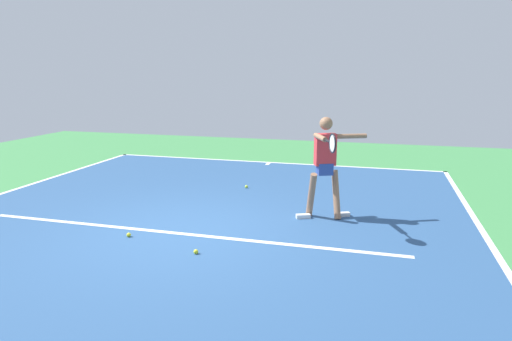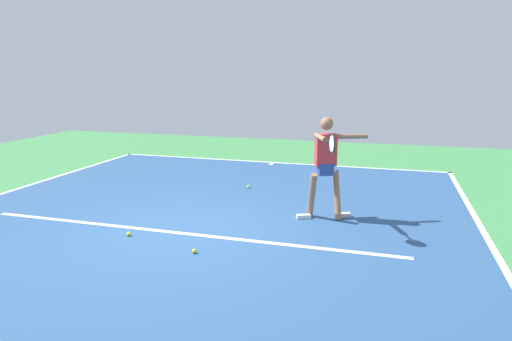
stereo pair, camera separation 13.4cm
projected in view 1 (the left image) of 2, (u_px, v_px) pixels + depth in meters
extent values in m
plane|color=#428E4C|center=(182.00, 232.00, 7.00)|extent=(20.05, 20.05, 0.00)
cube|color=#2D5484|center=(182.00, 232.00, 7.00)|extent=(9.13, 11.55, 0.00)
cube|color=white|center=(270.00, 162.00, 12.39)|extent=(9.13, 0.10, 0.01)
cube|color=white|center=(503.00, 264.00, 5.82)|extent=(0.10, 11.55, 0.01)
cube|color=white|center=(180.00, 233.00, 6.92)|extent=(6.84, 0.10, 0.01)
cube|color=white|center=(268.00, 164.00, 12.20)|extent=(0.10, 0.30, 0.01)
cylinder|color=#9E7051|center=(336.00, 194.00, 7.65)|extent=(0.25, 0.38, 0.83)
cube|color=white|center=(343.00, 214.00, 7.75)|extent=(0.26, 0.19, 0.07)
cylinder|color=#9E7051|center=(311.00, 195.00, 7.59)|extent=(0.25, 0.38, 0.83)
cube|color=white|center=(303.00, 216.00, 7.65)|extent=(0.26, 0.19, 0.07)
cube|color=#2D4799|center=(325.00, 169.00, 7.52)|extent=(0.31, 0.28, 0.20)
cube|color=red|center=(325.00, 149.00, 7.45)|extent=(0.38, 0.30, 0.53)
sphere|color=#9E7051|center=(326.00, 123.00, 7.36)|extent=(0.21, 0.21, 0.21)
cylinder|color=#9E7051|center=(351.00, 136.00, 7.47)|extent=(0.52, 0.29, 0.08)
cylinder|color=#9E7051|center=(320.00, 137.00, 7.12)|extent=(0.29, 0.52, 0.08)
cylinder|color=black|center=(327.00, 141.00, 6.76)|extent=(0.12, 0.21, 0.03)
torus|color=black|center=(332.00, 143.00, 6.52)|extent=(0.14, 0.28, 0.29)
cylinder|color=silver|center=(332.00, 143.00, 6.52)|extent=(0.10, 0.23, 0.25)
sphere|color=#C6E53D|center=(246.00, 187.00, 9.64)|extent=(0.07, 0.07, 0.07)
sphere|color=yellow|center=(129.00, 235.00, 6.77)|extent=(0.07, 0.07, 0.07)
sphere|color=yellow|center=(196.00, 252.00, 6.14)|extent=(0.07, 0.07, 0.07)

